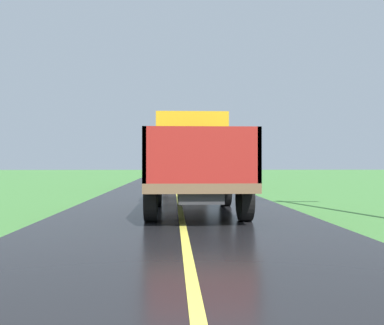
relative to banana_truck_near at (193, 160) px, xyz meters
name	(u,v)px	position (x,y,z in m)	size (l,w,h in m)	color
banana_truck_near	(193,160)	(0.00, 0.00, 0.00)	(2.38, 5.82, 2.80)	#2D2D30
banana_truck_far	(183,162)	(0.06, 12.81, -0.01)	(2.38, 5.81, 2.80)	#2D2D30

